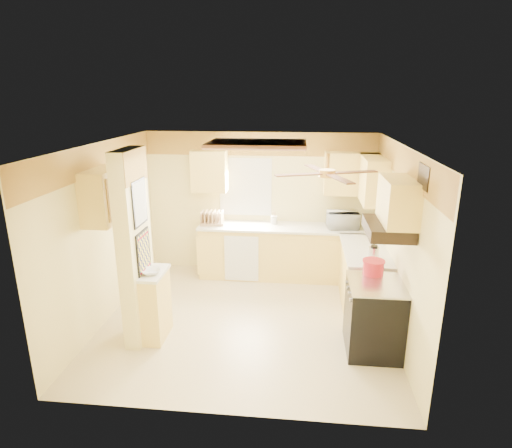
# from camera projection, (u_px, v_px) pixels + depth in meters

# --- Properties ---
(floor) EXTENTS (4.00, 4.00, 0.00)m
(floor) POSITION_uv_depth(u_px,v_px,m) (247.00, 320.00, 6.15)
(floor) COLOR beige
(floor) RESTS_ON ground
(ceiling) EXTENTS (4.00, 4.00, 0.00)m
(ceiling) POSITION_uv_depth(u_px,v_px,m) (245.00, 145.00, 5.42)
(ceiling) COLOR white
(ceiling) RESTS_ON wall_back
(wall_back) EXTENTS (4.00, 0.00, 4.00)m
(wall_back) POSITION_uv_depth(u_px,v_px,m) (260.00, 204.00, 7.59)
(wall_back) COLOR #F6E596
(wall_back) RESTS_ON floor
(wall_front) EXTENTS (4.00, 0.00, 4.00)m
(wall_front) POSITION_uv_depth(u_px,v_px,m) (220.00, 304.00, 3.98)
(wall_front) COLOR #F6E596
(wall_front) RESTS_ON floor
(wall_left) EXTENTS (0.00, 3.80, 3.80)m
(wall_left) POSITION_uv_depth(u_px,v_px,m) (105.00, 233.00, 5.99)
(wall_left) COLOR #F6E596
(wall_left) RESTS_ON floor
(wall_right) EXTENTS (0.00, 3.80, 3.80)m
(wall_right) POSITION_uv_depth(u_px,v_px,m) (398.00, 243.00, 5.59)
(wall_right) COLOR #F6E596
(wall_right) RESTS_ON floor
(wallpaper_border) EXTENTS (4.00, 0.02, 0.40)m
(wallpaper_border) POSITION_uv_depth(u_px,v_px,m) (260.00, 144.00, 7.27)
(wallpaper_border) COLOR #FFC24B
(wallpaper_border) RESTS_ON wall_back
(partition_column) EXTENTS (0.20, 0.70, 2.50)m
(partition_column) POSITION_uv_depth(u_px,v_px,m) (135.00, 248.00, 5.40)
(partition_column) COLOR #F6E596
(partition_column) RESTS_ON floor
(partition_ledge) EXTENTS (0.25, 0.55, 0.90)m
(partition_ledge) POSITION_uv_depth(u_px,v_px,m) (156.00, 306.00, 5.61)
(partition_ledge) COLOR #FFDC65
(partition_ledge) RESTS_ON floor
(ledge_top) EXTENTS (0.28, 0.58, 0.04)m
(ledge_top) POSITION_uv_depth(u_px,v_px,m) (153.00, 273.00, 5.47)
(ledge_top) COLOR white
(ledge_top) RESTS_ON partition_ledge
(lower_cabinets_back) EXTENTS (3.00, 0.60, 0.90)m
(lower_cabinets_back) POSITION_uv_depth(u_px,v_px,m) (286.00, 253.00, 7.49)
(lower_cabinets_back) COLOR #FFDC65
(lower_cabinets_back) RESTS_ON floor
(lower_cabinets_right) EXTENTS (0.60, 1.40, 0.90)m
(lower_cabinets_right) POSITION_uv_depth(u_px,v_px,m) (364.00, 279.00, 6.42)
(lower_cabinets_right) COLOR #FFDC65
(lower_cabinets_right) RESTS_ON floor
(countertop_back) EXTENTS (3.04, 0.64, 0.04)m
(countertop_back) POSITION_uv_depth(u_px,v_px,m) (287.00, 227.00, 7.34)
(countertop_back) COLOR white
(countertop_back) RESTS_ON lower_cabinets_back
(countertop_right) EXTENTS (0.64, 1.44, 0.04)m
(countertop_right) POSITION_uv_depth(u_px,v_px,m) (365.00, 250.00, 6.28)
(countertop_right) COLOR white
(countertop_right) RESTS_ON lower_cabinets_right
(dishwasher_panel) EXTENTS (0.58, 0.02, 0.80)m
(dishwasher_panel) POSITION_uv_depth(u_px,v_px,m) (241.00, 259.00, 7.28)
(dishwasher_panel) COLOR white
(dishwasher_panel) RESTS_ON lower_cabinets_back
(window) EXTENTS (0.92, 0.02, 1.02)m
(window) POSITION_uv_depth(u_px,v_px,m) (245.00, 187.00, 7.52)
(window) COLOR white
(window) RESTS_ON wall_back
(upper_cab_back_left) EXTENTS (0.60, 0.35, 0.70)m
(upper_cab_back_left) POSITION_uv_depth(u_px,v_px,m) (210.00, 171.00, 7.34)
(upper_cab_back_left) COLOR #FFDC65
(upper_cab_back_left) RESTS_ON wall_back
(upper_cab_back_right) EXTENTS (0.90, 0.35, 0.70)m
(upper_cab_back_right) POSITION_uv_depth(u_px,v_px,m) (351.00, 174.00, 7.09)
(upper_cab_back_right) COLOR #FFDC65
(upper_cab_back_right) RESTS_ON wall_back
(upper_cab_right) EXTENTS (0.35, 1.00, 0.70)m
(upper_cab_right) POSITION_uv_depth(u_px,v_px,m) (373.00, 179.00, 6.62)
(upper_cab_right) COLOR #FFDC65
(upper_cab_right) RESTS_ON wall_right
(upper_cab_left_wall) EXTENTS (0.35, 0.75, 0.70)m
(upper_cab_left_wall) POSITION_uv_depth(u_px,v_px,m) (104.00, 196.00, 5.55)
(upper_cab_left_wall) COLOR #FFDC65
(upper_cab_left_wall) RESTS_ON wall_left
(upper_cab_over_stove) EXTENTS (0.35, 0.76, 0.52)m
(upper_cab_over_stove) POSITION_uv_depth(u_px,v_px,m) (398.00, 201.00, 4.87)
(upper_cab_over_stove) COLOR #FFDC65
(upper_cab_over_stove) RESTS_ON wall_right
(stove) EXTENTS (0.68, 0.77, 0.92)m
(stove) POSITION_uv_depth(u_px,v_px,m) (374.00, 317.00, 5.33)
(stove) COLOR black
(stove) RESTS_ON floor
(range_hood) EXTENTS (0.50, 0.76, 0.14)m
(range_hood) POSITION_uv_depth(u_px,v_px,m) (388.00, 228.00, 4.98)
(range_hood) COLOR black
(range_hood) RESTS_ON upper_cab_over_stove
(poster_menu) EXTENTS (0.02, 0.42, 0.57)m
(poster_menu) POSITION_uv_depth(u_px,v_px,m) (139.00, 203.00, 5.21)
(poster_menu) COLOR black
(poster_menu) RESTS_ON partition_column
(poster_nashville) EXTENTS (0.02, 0.42, 0.57)m
(poster_nashville) POSITION_uv_depth(u_px,v_px,m) (144.00, 252.00, 5.40)
(poster_nashville) COLOR black
(poster_nashville) RESTS_ON partition_column
(ceiling_light_panel) EXTENTS (1.35, 0.95, 0.06)m
(ceiling_light_panel) POSITION_uv_depth(u_px,v_px,m) (257.00, 144.00, 5.90)
(ceiling_light_panel) COLOR brown
(ceiling_light_panel) RESTS_ON ceiling
(ceiling_fan) EXTENTS (1.15, 1.15, 0.26)m
(ceiling_fan) POSITION_uv_depth(u_px,v_px,m) (327.00, 173.00, 4.72)
(ceiling_fan) COLOR gold
(ceiling_fan) RESTS_ON ceiling
(vent_grate) EXTENTS (0.02, 0.40, 0.25)m
(vent_grate) POSITION_uv_depth(u_px,v_px,m) (424.00, 177.00, 4.42)
(vent_grate) COLOR black
(vent_grate) RESTS_ON wall_right
(microwave) EXTENTS (0.55, 0.40, 0.28)m
(microwave) POSITION_uv_depth(u_px,v_px,m) (343.00, 220.00, 7.21)
(microwave) COLOR white
(microwave) RESTS_ON countertop_back
(bowl) EXTENTS (0.31, 0.31, 0.06)m
(bowl) POSITION_uv_depth(u_px,v_px,m) (151.00, 272.00, 5.40)
(bowl) COLOR white
(bowl) RESTS_ON ledge_top
(dutch_oven) EXTENTS (0.28, 0.28, 0.19)m
(dutch_oven) POSITION_uv_depth(u_px,v_px,m) (373.00, 267.00, 5.43)
(dutch_oven) COLOR red
(dutch_oven) RESTS_ON stove
(kettle) EXTENTS (0.14, 0.14, 0.21)m
(kettle) POSITION_uv_depth(u_px,v_px,m) (374.00, 253.00, 5.83)
(kettle) COLOR silver
(kettle) RESTS_ON countertop_right
(dish_rack) EXTENTS (0.43, 0.34, 0.23)m
(dish_rack) POSITION_uv_depth(u_px,v_px,m) (212.00, 219.00, 7.44)
(dish_rack) COLOR tan
(dish_rack) RESTS_ON countertop_back
(utensil_crock) EXTENTS (0.11, 0.11, 0.22)m
(utensil_crock) POSITION_uv_depth(u_px,v_px,m) (274.00, 220.00, 7.46)
(utensil_crock) COLOR white
(utensil_crock) RESTS_ON countertop_back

